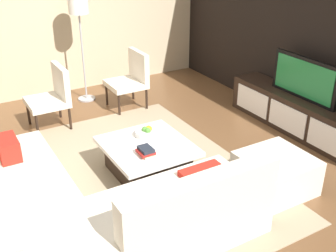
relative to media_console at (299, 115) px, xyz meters
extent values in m
plane|color=brown|center=(0.00, -2.40, -0.25)|extent=(14.00, 14.00, 0.00)
cube|color=black|center=(0.00, 0.30, 1.15)|extent=(6.40, 0.12, 2.80)
cube|color=#C6B28E|center=(-3.20, -2.20, 1.15)|extent=(0.12, 5.20, 2.80)
cube|color=tan|center=(-0.10, -2.40, -0.24)|extent=(3.43, 2.40, 0.01)
cube|color=black|center=(0.00, 0.00, 0.00)|extent=(2.31, 0.45, 0.50)
cube|color=white|center=(-0.71, -0.23, 0.00)|extent=(0.65, 0.01, 0.35)
cube|color=white|center=(0.00, -0.23, 0.00)|extent=(0.65, 0.01, 0.35)
cube|color=white|center=(0.71, -0.23, 0.00)|extent=(0.65, 0.01, 0.35)
cube|color=black|center=(0.00, 0.00, 0.53)|extent=(1.08, 0.05, 0.56)
cube|color=#1E7238|center=(0.00, -0.03, 0.53)|extent=(0.97, 0.01, 0.47)
cube|color=beige|center=(0.20, -3.70, -0.04)|extent=(2.39, 0.85, 0.42)
cube|color=beige|center=(0.97, -2.52, -0.04)|extent=(0.85, 1.50, 0.42)
cube|color=beige|center=(1.30, -2.52, 0.36)|extent=(0.18, 1.50, 0.38)
cube|color=red|center=(-0.52, -3.70, 0.28)|extent=(0.36, 0.20, 0.22)
cube|color=red|center=(0.97, -2.15, 0.20)|extent=(0.60, 0.44, 0.06)
cube|color=black|center=(-0.10, -2.30, -0.08)|extent=(0.78, 0.74, 0.33)
cube|color=white|center=(-0.10, -2.30, 0.10)|extent=(0.97, 0.92, 0.05)
cylinder|color=black|center=(-2.12, -3.15, -0.06)|extent=(0.04, 0.04, 0.38)
cylinder|color=black|center=(-1.64, -3.15, -0.06)|extent=(0.04, 0.04, 0.38)
cylinder|color=black|center=(-2.12, -2.70, -0.06)|extent=(0.04, 0.04, 0.38)
cylinder|color=black|center=(-1.64, -2.70, -0.06)|extent=(0.04, 0.04, 0.38)
cube|color=beige|center=(-1.88, -2.93, 0.13)|extent=(0.56, 0.54, 0.08)
cube|color=beige|center=(-1.88, -2.70, 0.40)|extent=(0.56, 0.08, 0.45)
cylinder|color=#A5A5AA|center=(-2.60, -2.11, -0.24)|extent=(0.28, 0.28, 0.02)
cylinder|color=#A5A5AA|center=(-2.60, -2.11, 0.46)|extent=(0.03, 0.03, 1.37)
cylinder|color=white|center=(-2.60, -2.11, 1.30)|extent=(0.30, 0.30, 0.32)
cube|color=beige|center=(0.88, -1.26, -0.05)|extent=(0.70, 0.70, 0.40)
cylinder|color=silver|center=(-0.28, -2.20, 0.17)|extent=(0.28, 0.28, 0.07)
sphere|color=#4C8C33|center=(-0.25, -2.20, 0.21)|extent=(0.07, 0.07, 0.07)
sphere|color=gold|center=(-0.28, -2.18, 0.22)|extent=(0.08, 0.08, 0.08)
sphere|color=#4C8C33|center=(-0.29, -2.22, 0.21)|extent=(0.07, 0.07, 0.07)
cylinder|color=black|center=(-2.22, -1.91, -0.06)|extent=(0.04, 0.04, 0.38)
cylinder|color=black|center=(-1.74, -1.91, -0.06)|extent=(0.04, 0.04, 0.38)
cylinder|color=black|center=(-2.22, -1.44, -0.06)|extent=(0.04, 0.04, 0.38)
cylinder|color=black|center=(-1.74, -1.44, -0.06)|extent=(0.04, 0.04, 0.38)
cube|color=beige|center=(-1.98, -1.68, 0.13)|extent=(0.56, 0.54, 0.08)
cube|color=beige|center=(-1.98, -1.44, 0.40)|extent=(0.56, 0.08, 0.45)
cube|color=#CCB78C|center=(0.12, -2.42, 0.14)|extent=(0.16, 0.12, 0.03)
cube|color=maroon|center=(0.11, -2.42, 0.17)|extent=(0.18, 0.16, 0.03)
cube|color=#1E232D|center=(0.11, -2.42, 0.20)|extent=(0.18, 0.13, 0.03)
camera|label=1|loc=(3.56, -4.17, 2.37)|focal=44.48mm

